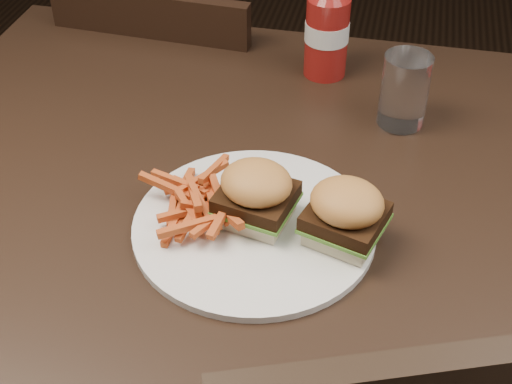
% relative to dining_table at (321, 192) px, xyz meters
% --- Properties ---
extents(dining_table, '(1.20, 0.80, 0.04)m').
position_rel_dining_table_xyz_m(dining_table, '(0.00, 0.00, 0.00)').
color(dining_table, black).
rests_on(dining_table, ground).
extents(chair_far, '(0.39, 0.39, 0.04)m').
position_rel_dining_table_xyz_m(chair_far, '(-0.34, 0.50, -0.30)').
color(chair_far, black).
rests_on(chair_far, ground).
extents(plate, '(0.29, 0.29, 0.01)m').
position_rel_dining_table_xyz_m(plate, '(-0.07, -0.11, 0.03)').
color(plate, white).
rests_on(plate, dining_table).
extents(sandwich_half_a, '(0.09, 0.09, 0.02)m').
position_rel_dining_table_xyz_m(sandwich_half_a, '(-0.07, -0.10, 0.04)').
color(sandwich_half_a, beige).
rests_on(sandwich_half_a, plate).
extents(sandwich_half_b, '(0.09, 0.09, 0.02)m').
position_rel_dining_table_xyz_m(sandwich_half_b, '(0.04, -0.11, 0.04)').
color(sandwich_half_b, beige).
rests_on(sandwich_half_b, plate).
extents(fries_pile, '(0.12, 0.12, 0.04)m').
position_rel_dining_table_xyz_m(fries_pile, '(-0.13, -0.11, 0.05)').
color(fries_pile, '#C64021').
rests_on(fries_pile, plate).
extents(ketchup_bottle, '(0.08, 0.08, 0.13)m').
position_rel_dining_table_xyz_m(ketchup_bottle, '(-0.04, 0.27, 0.08)').
color(ketchup_bottle, maroon).
rests_on(ketchup_bottle, dining_table).
extents(tumbler, '(0.08, 0.08, 0.10)m').
position_rel_dining_table_xyz_m(tumbler, '(0.09, 0.15, 0.08)').
color(tumbler, white).
rests_on(tumbler, dining_table).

